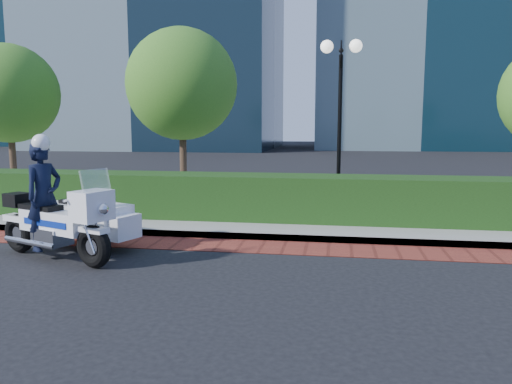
# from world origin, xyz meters

# --- Properties ---
(ground) EXTENTS (120.00, 120.00, 0.00)m
(ground) POSITION_xyz_m (0.00, 0.00, 0.00)
(ground) COLOR black
(ground) RESTS_ON ground
(brick_strip) EXTENTS (60.00, 1.00, 0.01)m
(brick_strip) POSITION_xyz_m (0.00, 1.50, 0.01)
(brick_strip) COLOR maroon
(brick_strip) RESTS_ON ground
(sidewalk) EXTENTS (60.00, 8.00, 0.15)m
(sidewalk) POSITION_xyz_m (0.00, 6.00, 0.07)
(sidewalk) COLOR gray
(sidewalk) RESTS_ON ground
(hedge_main) EXTENTS (18.00, 1.20, 1.00)m
(hedge_main) POSITION_xyz_m (0.00, 3.60, 0.65)
(hedge_main) COLOR black
(hedge_main) RESTS_ON sidewalk
(lamppost) EXTENTS (1.02, 0.70, 4.21)m
(lamppost) POSITION_xyz_m (1.00, 5.20, 2.96)
(lamppost) COLOR black
(lamppost) RESTS_ON sidewalk
(tree_a) EXTENTS (3.00, 3.00, 4.58)m
(tree_a) POSITION_xyz_m (-9.00, 6.50, 3.22)
(tree_a) COLOR #332319
(tree_a) RESTS_ON sidewalk
(tree_b) EXTENTS (3.20, 3.20, 4.89)m
(tree_b) POSITION_xyz_m (-3.50, 6.50, 3.43)
(tree_b) COLOR #332319
(tree_b) RESTS_ON sidewalk
(police_motorcycle) EXTENTS (2.53, 2.33, 2.14)m
(police_motorcycle) POSITION_xyz_m (-3.73, 0.45, 0.73)
(police_motorcycle) COLOR black
(police_motorcycle) RESTS_ON ground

